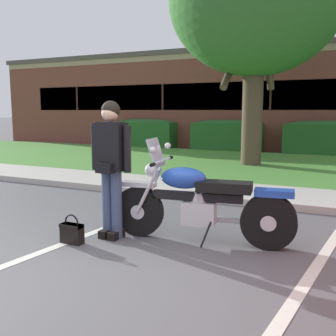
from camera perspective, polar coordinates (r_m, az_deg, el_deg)
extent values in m
plane|color=#565659|center=(4.10, -7.57, -14.47)|extent=(140.00, 140.00, 0.00)
cube|color=#B7B2A8|center=(6.91, 7.19, -4.47)|extent=(60.00, 0.20, 0.12)
cube|color=#B7B2A8|center=(7.70, 9.16, -3.31)|extent=(60.00, 1.50, 0.08)
cube|color=#478433|center=(11.56, 14.70, 0.36)|extent=(60.00, 6.51, 0.06)
cube|color=silver|center=(4.83, -16.58, -11.12)|extent=(0.66, 4.38, 0.01)
cube|color=silver|center=(3.73, 18.43, -17.16)|extent=(0.66, 4.38, 0.01)
cylinder|color=black|center=(5.00, -4.26, -6.31)|extent=(0.65, 0.19, 0.64)
cylinder|color=silver|center=(5.00, -4.26, -6.31)|extent=(0.19, 0.14, 0.18)
cylinder|color=black|center=(4.69, 14.47, -7.57)|extent=(0.66, 0.27, 0.64)
cylinder|color=silver|center=(4.69, 14.47, -7.57)|extent=(0.21, 0.22, 0.18)
cube|color=silver|center=(4.93, -4.31, -2.37)|extent=(0.46, 0.20, 0.06)
cube|color=blue|center=(4.61, 15.24, -3.52)|extent=(0.46, 0.26, 0.08)
cylinder|color=silver|center=(4.82, -3.13, -3.46)|extent=(0.31, 0.09, 0.58)
cylinder|color=silver|center=(4.97, -2.50, -3.10)|extent=(0.31, 0.09, 0.58)
sphere|color=silver|center=(4.84, -2.43, -0.30)|extent=(0.17, 0.17, 0.17)
cylinder|color=silver|center=(4.78, -0.86, 1.05)|extent=(0.14, 0.72, 0.03)
cylinder|color=black|center=(4.44, -2.27, 0.48)|extent=(0.06, 0.11, 0.04)
cylinder|color=black|center=(5.12, 0.37, 1.54)|extent=(0.06, 0.11, 0.04)
sphere|color=silver|center=(4.48, -2.27, 2.62)|extent=(0.08, 0.08, 0.08)
sphere|color=silver|center=(5.05, -0.04, 3.27)|extent=(0.08, 0.08, 0.08)
cube|color=#B2BCC6|center=(4.79, -1.77, 2.27)|extent=(0.19, 0.38, 0.35)
cube|color=black|center=(4.74, 4.22, -4.17)|extent=(1.10, 0.26, 0.10)
ellipsoid|color=blue|center=(4.73, 2.24, -1.45)|extent=(0.60, 0.40, 0.26)
cube|color=black|center=(4.65, 8.22, -2.71)|extent=(0.67, 0.37, 0.12)
cube|color=silver|center=(4.78, 4.55, -6.53)|extent=(0.43, 0.30, 0.28)
cylinder|color=silver|center=(4.75, 4.17, -4.64)|extent=(0.19, 0.14, 0.21)
cylinder|color=silver|center=(4.73, 4.98, -4.69)|extent=(0.19, 0.14, 0.21)
cylinder|color=silver|center=(4.88, 9.18, -7.52)|extent=(0.61, 0.17, 0.08)
cylinder|color=silver|center=(4.85, 11.54, -7.66)|extent=(0.61, 0.17, 0.08)
cylinder|color=black|center=(4.66, 5.56, -9.61)|extent=(0.11, 0.13, 0.30)
cube|color=black|center=(5.00, -7.56, -9.60)|extent=(0.12, 0.24, 0.10)
cube|color=black|center=(5.08, -8.86, -9.34)|extent=(0.12, 0.24, 0.10)
cylinder|color=#3D4C70|center=(4.91, -7.51, -5.32)|extent=(0.14, 0.14, 0.86)
cylinder|color=#3D4C70|center=(4.99, -8.82, -5.12)|extent=(0.14, 0.14, 0.86)
cube|color=black|center=(4.84, -8.35, 3.11)|extent=(0.39, 0.24, 0.58)
cube|color=black|center=(4.82, -8.41, 6.31)|extent=(0.31, 0.21, 0.06)
sphere|color=beige|center=(4.82, -8.45, 7.97)|extent=(0.21, 0.21, 0.21)
sphere|color=black|center=(4.83, -8.35, 8.33)|extent=(0.23, 0.23, 0.23)
cube|color=black|center=(4.76, -9.21, -0.02)|extent=(0.22, 0.11, 0.12)
cylinder|color=black|center=(4.70, -5.98, 2.76)|extent=(0.09, 0.09, 0.56)
cylinder|color=black|center=(4.98, -10.57, 2.98)|extent=(0.09, 0.09, 0.56)
cube|color=black|center=(4.90, -13.83, -9.28)|extent=(0.28, 0.12, 0.24)
cube|color=black|center=(4.87, -13.91, -8.17)|extent=(0.28, 0.13, 0.04)
torus|color=black|center=(4.86, -13.89, -7.70)|extent=(0.20, 0.02, 0.20)
cylinder|color=#4C3D2D|center=(11.39, 12.17, 7.14)|extent=(0.57, 0.57, 2.76)
ellipsoid|color=#2D6628|center=(11.76, 12.68, 22.68)|extent=(4.74, 4.74, 4.03)
cylinder|color=#4C3D2D|center=(11.38, 14.50, 14.69)|extent=(0.20, 1.00, 1.47)
cylinder|color=#4C3D2D|center=(11.62, 9.11, 14.09)|extent=(0.20, 1.45, 1.27)
cube|color=#235623|center=(16.95, -3.37, 4.85)|extent=(2.72, 0.90, 1.10)
ellipsoid|color=#235623|center=(16.93, -3.38, 6.71)|extent=(2.59, 0.84, 0.28)
cube|color=#235623|center=(15.54, 8.56, 4.46)|extent=(2.73, 0.90, 1.10)
ellipsoid|color=#235623|center=(15.52, 8.60, 6.48)|extent=(2.59, 0.84, 0.28)
cube|color=#235623|center=(14.91, 22.12, 3.77)|extent=(2.92, 0.90, 1.10)
ellipsoid|color=#235623|center=(14.88, 22.24, 5.88)|extent=(2.78, 0.84, 0.28)
cube|color=brown|center=(20.90, 17.50, 9.02)|extent=(26.75, 10.92, 3.92)
cube|color=#998466|center=(15.71, 14.97, 16.20)|extent=(26.75, 0.10, 0.24)
cube|color=#4C4742|center=(21.04, 17.75, 14.63)|extent=(27.02, 11.03, 0.20)
cube|color=#1E282D|center=(15.55, 14.73, 10.20)|extent=(22.74, 0.06, 1.10)
cube|color=brown|center=(19.41, -13.11, 9.84)|extent=(0.08, 0.04, 1.20)
cube|color=brown|center=(16.99, -0.78, 10.30)|extent=(0.08, 0.04, 1.20)
cube|color=brown|center=(15.54, 14.72, 10.21)|extent=(0.08, 0.04, 1.20)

